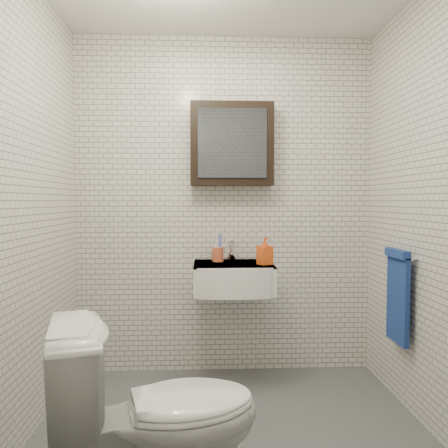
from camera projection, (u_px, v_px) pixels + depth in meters
name	position (u px, v px, depth m)	size (l,w,h in m)	color
ground	(233.00, 440.00, 2.34)	(2.20, 2.00, 0.01)	#4F5257
room_shell	(234.00, 166.00, 2.26)	(2.22, 2.02, 2.51)	silver
washbasin	(233.00, 277.00, 3.03)	(0.55, 0.50, 0.20)	white
faucet	(232.00, 251.00, 3.22)	(0.06, 0.20, 0.15)	silver
mirror_cabinet	(232.00, 144.00, 3.17)	(0.60, 0.15, 0.60)	black
towel_rail	(398.00, 292.00, 2.70)	(0.09, 0.30, 0.58)	silver
toothbrush_cup	(218.00, 254.00, 3.16)	(0.10, 0.10, 0.23)	#C15130
soap_bottle	(265.00, 251.00, 3.00)	(0.09, 0.09, 0.19)	orange
toilet	(159.00, 417.00, 1.76)	(0.46, 0.81, 0.83)	white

